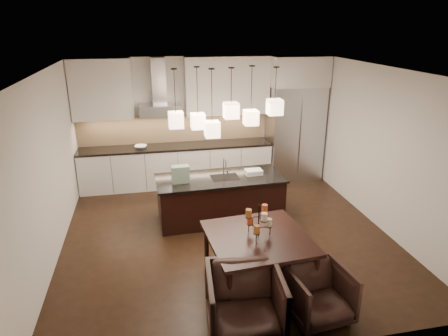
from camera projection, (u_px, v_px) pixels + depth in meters
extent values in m
cube|color=black|center=(226.00, 234.00, 7.00)|extent=(5.50, 5.50, 0.02)
cube|color=white|center=(227.00, 70.00, 6.03)|extent=(5.50, 5.50, 0.02)
cube|color=silver|center=(202.00, 120.00, 9.06)|extent=(5.50, 0.02, 2.80)
cube|color=silver|center=(283.00, 245.00, 3.98)|extent=(5.50, 0.02, 2.80)
cube|color=silver|center=(47.00, 169.00, 6.00)|extent=(0.02, 5.50, 2.80)
cube|color=silver|center=(379.00, 148.00, 7.03)|extent=(0.02, 5.50, 2.80)
cube|color=#B7B7BA|center=(294.00, 133.00, 9.21)|extent=(1.20, 0.72, 2.15)
cube|color=silver|center=(298.00, 71.00, 8.73)|extent=(1.26, 0.72, 0.65)
cube|color=silver|center=(177.00, 166.00, 8.97)|extent=(4.21, 0.62, 0.88)
cube|color=black|center=(176.00, 146.00, 8.81)|extent=(4.21, 0.66, 0.04)
cube|color=tan|center=(175.00, 128.00, 8.97)|extent=(4.21, 0.02, 0.63)
cube|color=silver|center=(101.00, 90.00, 8.22)|extent=(1.25, 0.35, 1.25)
cube|color=silver|center=(227.00, 86.00, 8.72)|extent=(1.85, 0.35, 1.25)
cube|color=#B7B7BA|center=(160.00, 110.00, 8.52)|extent=(0.90, 0.52, 0.24)
cube|color=#B7B7BA|center=(159.00, 81.00, 8.41)|extent=(0.30, 0.28, 0.96)
imported|color=silver|center=(141.00, 147.00, 8.60)|extent=(0.31, 0.31, 0.06)
cube|color=black|center=(220.00, 199.00, 7.41)|extent=(2.28, 0.98, 0.79)
cube|color=black|center=(220.00, 178.00, 7.26)|extent=(2.35, 1.05, 0.04)
cube|color=#1B4E27|center=(180.00, 174.00, 6.98)|extent=(0.31, 0.17, 0.31)
cube|color=silver|center=(254.00, 172.00, 7.39)|extent=(0.31, 0.23, 0.09)
cylinder|color=beige|center=(269.00, 222.00, 5.32)|extent=(0.09, 0.09, 0.11)
cylinder|color=#C24D21|center=(250.00, 220.00, 5.37)|extent=(0.09, 0.09, 0.11)
cylinder|color=#9F5621|center=(257.00, 229.00, 5.15)|extent=(0.09, 0.09, 0.11)
cylinder|color=#C24D21|center=(265.00, 208.00, 5.34)|extent=(0.09, 0.09, 0.11)
cylinder|color=#9F5621|center=(249.00, 213.00, 5.20)|extent=(0.09, 0.09, 0.11)
cylinder|color=beige|center=(264.00, 217.00, 5.10)|extent=(0.09, 0.09, 0.11)
imported|color=black|center=(245.00, 303.00, 4.65)|extent=(0.95, 0.97, 0.82)
imported|color=black|center=(319.00, 294.00, 4.92)|extent=(0.80, 0.82, 0.67)
cube|color=#FFD5AD|center=(176.00, 120.00, 6.59)|extent=(0.24, 0.24, 0.26)
cube|color=#FFD5AD|center=(198.00, 121.00, 6.91)|extent=(0.24, 0.24, 0.26)
cube|color=#FFD5AD|center=(231.00, 110.00, 6.69)|extent=(0.24, 0.24, 0.26)
cube|color=#FFD5AD|center=(251.00, 118.00, 7.03)|extent=(0.24, 0.24, 0.26)
cube|color=#FFD5AD|center=(275.00, 107.00, 6.77)|extent=(0.24, 0.24, 0.26)
cube|color=#FFD5AD|center=(212.00, 129.00, 6.65)|extent=(0.24, 0.24, 0.26)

